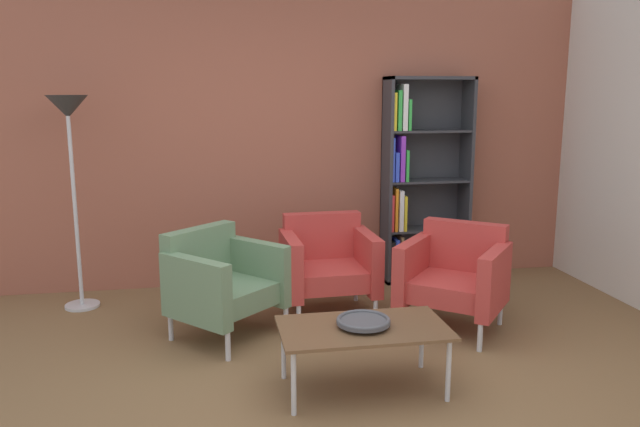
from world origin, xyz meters
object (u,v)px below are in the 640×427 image
bookshelf_tall (416,181)px  armchair_spare_guest (328,263)px  decorative_bowl (363,321)px  armchair_by_bookshelf (222,281)px  armchair_corner_red (455,275)px  coffee_table_low (363,331)px  floor_lamp_torchiere (69,132)px

bookshelf_tall → armchair_spare_guest: bearing=-142.6°
decorative_bowl → armchair_by_bookshelf: (-0.81, 1.02, -0.02)m
armchair_spare_guest → armchair_by_bookshelf: bearing=-159.7°
armchair_corner_red → coffee_table_low: bearing=-97.5°
armchair_spare_guest → floor_lamp_torchiere: floor_lamp_torchiere is taller
armchair_by_bookshelf → floor_lamp_torchiere: floor_lamp_torchiere is taller
armchair_by_bookshelf → armchair_spare_guest: same height
decorative_bowl → armchair_by_bookshelf: 1.30m
decorative_bowl → armchair_by_bookshelf: bearing=128.3°
coffee_table_low → floor_lamp_torchiere: 2.89m
armchair_by_bookshelf → floor_lamp_torchiere: bearing=101.5°
bookshelf_tall → armchair_by_bookshelf: (-1.84, -1.10, -0.53)m
coffee_table_low → armchair_corner_red: (0.93, 0.87, 0.05)m
bookshelf_tall → armchair_corner_red: 1.37m
armchair_by_bookshelf → armchair_spare_guest: (0.85, 0.34, 0.00)m
bookshelf_tall → armchair_by_bookshelf: 2.21m
coffee_table_low → armchair_corner_red: 1.27m
decorative_bowl → armchair_corner_red: bearing=43.0°
armchair_corner_red → armchair_by_bookshelf: bearing=-145.7°
decorative_bowl → armchair_spare_guest: bearing=88.1°
bookshelf_tall → decorative_bowl: (-1.04, -2.12, -0.51)m
coffee_table_low → decorative_bowl: size_ratio=3.12×
bookshelf_tall → decorative_bowl: bearing=-116.0°
coffee_table_low → armchair_corner_red: size_ratio=1.05×
coffee_table_low → decorative_bowl: 0.07m
coffee_table_low → armchair_corner_red: armchair_corner_red is taller
decorative_bowl → floor_lamp_torchiere: (-1.95, 1.84, 1.01)m
armchair_corner_red → armchair_by_bookshelf: 1.74m
armchair_by_bookshelf → armchair_spare_guest: bearing=-20.8°
bookshelf_tall → decorative_bowl: 2.41m
coffee_table_low → armchair_spare_guest: size_ratio=1.28×
armchair_corner_red → armchair_spare_guest: (-0.88, 0.50, 0.00)m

